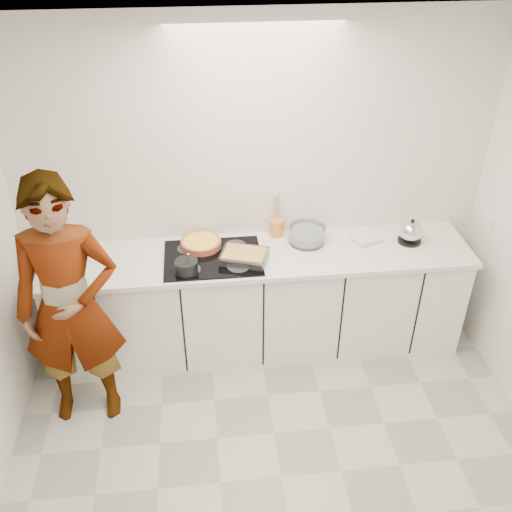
{
  "coord_description": "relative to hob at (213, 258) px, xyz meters",
  "views": [
    {
      "loc": [
        -0.42,
        -2.28,
        3.27
      ],
      "look_at": [
        -0.05,
        1.05,
        1.05
      ],
      "focal_mm": 40.0,
      "sensor_mm": 36.0,
      "label": 1
    }
  ],
  "objects": [
    {
      "name": "ceiling",
      "position": [
        0.35,
        -1.26,
        1.68
      ],
      "size": [
        3.6,
        3.2,
        0.0
      ],
      "primitive_type": "cube",
      "color": "white",
      "rests_on": "wall_back"
    },
    {
      "name": "baking_dish",
      "position": [
        0.23,
        -0.06,
        0.04
      ],
      "size": [
        0.39,
        0.34,
        0.06
      ],
      "color": "silver",
      "rests_on": "hob"
    },
    {
      "name": "floor",
      "position": [
        0.35,
        -1.26,
        -0.92
      ],
      "size": [
        3.6,
        3.2,
        0.0
      ],
      "primitive_type": "cube",
      "color": "beige",
      "rests_on": "ground"
    },
    {
      "name": "saucepan",
      "position": [
        -0.19,
        -0.17,
        0.05
      ],
      "size": [
        0.2,
        0.2,
        0.16
      ],
      "color": "black",
      "rests_on": "hob"
    },
    {
      "name": "tea_towel",
      "position": [
        1.2,
        0.12,
        0.01
      ],
      "size": [
        0.26,
        0.22,
        0.04
      ],
      "primitive_type": "cube",
      "rotation": [
        0.0,
        0.0,
        0.35
      ],
      "color": "white",
      "rests_on": "countertop"
    },
    {
      "name": "kettle",
      "position": [
        1.53,
        0.07,
        0.08
      ],
      "size": [
        0.19,
        0.19,
        0.21
      ],
      "color": "black",
      "rests_on": "countertop"
    },
    {
      "name": "hob",
      "position": [
        0.0,
        0.0,
        0.0
      ],
      "size": [
        0.72,
        0.54,
        0.01
      ],
      "primitive_type": "cube",
      "color": "black",
      "rests_on": "countertop"
    },
    {
      "name": "cook",
      "position": [
        -0.96,
        -0.51,
        0.02
      ],
      "size": [
        0.69,
        0.47,
        1.87
      ],
      "primitive_type": "imported",
      "rotation": [
        0.0,
        0.0,
        0.02
      ],
      "color": "white",
      "rests_on": "floor"
    },
    {
      "name": "utensil_crock",
      "position": [
        0.52,
        0.28,
        0.06
      ],
      "size": [
        0.11,
        0.11,
        0.14
      ],
      "primitive_type": "cylinder",
      "rotation": [
        0.0,
        0.0,
        0.04
      ],
      "color": "orange",
      "rests_on": "countertop"
    },
    {
      "name": "mixing_bowl",
      "position": [
        0.74,
        0.16,
        0.05
      ],
      "size": [
        0.3,
        0.3,
        0.13
      ],
      "color": "silver",
      "rests_on": "countertop"
    },
    {
      "name": "tart_dish",
      "position": [
        -0.08,
        0.16,
        0.04
      ],
      "size": [
        0.37,
        0.37,
        0.05
      ],
      "color": "#AE5437",
      "rests_on": "hob"
    },
    {
      "name": "wall_back",
      "position": [
        0.35,
        0.34,
        0.38
      ],
      "size": [
        3.6,
        0.0,
        2.6
      ],
      "primitive_type": "cube",
      "color": "white",
      "rests_on": "ground"
    },
    {
      "name": "base_cabinets",
      "position": [
        0.35,
        0.02,
        -0.48
      ],
      "size": [
        3.2,
        0.58,
        0.87
      ],
      "primitive_type": "cube",
      "color": "white",
      "rests_on": "floor"
    },
    {
      "name": "countertop",
      "position": [
        0.35,
        0.02,
        -0.03
      ],
      "size": [
        3.24,
        0.64,
        0.04
      ],
      "primitive_type": "cube",
      "color": "white",
      "rests_on": "base_cabinets"
    }
  ]
}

